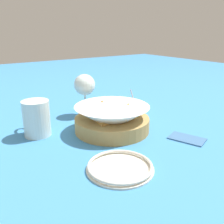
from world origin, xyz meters
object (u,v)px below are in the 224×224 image
Objects in this scene: wine_glass at (85,86)px; side_plate at (120,167)px; sauce_cup at (135,108)px; beer_mug at (36,119)px; food_basket at (112,120)px.

wine_glass reaches higher than side_plate.
beer_mug reaches higher than sauce_cup.
sauce_cup is (0.10, -0.19, -0.02)m from food_basket.
sauce_cup is at bearing -61.64° from food_basket.
food_basket is 0.26m from side_plate.
food_basket is 0.22m from wine_glass.
beer_mug is at bearing 15.96° from side_plate.
food_basket is at bearing -116.44° from beer_mug.
sauce_cup reaches higher than side_plate.
beer_mug is at bearing 63.56° from food_basket.
side_plate is (-0.33, -0.10, -0.05)m from beer_mug.
beer_mug is (0.11, 0.23, 0.02)m from food_basket.
food_basket is 1.53× the size of wine_glass.
wine_glass is 0.26m from beer_mug.
wine_glass is 1.27× the size of beer_mug.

